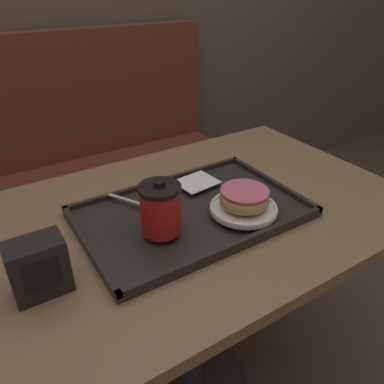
{
  "coord_description": "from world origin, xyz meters",
  "views": [
    {
      "loc": [
        -0.4,
        -0.64,
        1.19
      ],
      "look_at": [
        -0.01,
        -0.02,
        0.77
      ],
      "focal_mm": 35.0,
      "sensor_mm": 36.0,
      "label": 1
    }
  ],
  "objects_px": {
    "coffee_cup_front": "(161,209)",
    "spoon": "(145,205)",
    "donut_chocolate_glazed": "(244,198)",
    "napkin_dispenser": "(39,267)"
  },
  "relations": [
    {
      "from": "coffee_cup_front",
      "to": "spoon",
      "type": "relative_size",
      "value": 0.88
    },
    {
      "from": "donut_chocolate_glazed",
      "to": "spoon",
      "type": "bearing_deg",
      "value": 143.41
    },
    {
      "from": "donut_chocolate_glazed",
      "to": "spoon",
      "type": "xyz_separation_m",
      "value": [
        -0.18,
        0.13,
        -0.03
      ]
    },
    {
      "from": "spoon",
      "to": "donut_chocolate_glazed",
      "type": "bearing_deg",
      "value": 24.13
    },
    {
      "from": "donut_chocolate_glazed",
      "to": "napkin_dispenser",
      "type": "bearing_deg",
      "value": 178.2
    },
    {
      "from": "coffee_cup_front",
      "to": "spoon",
      "type": "height_order",
      "value": "coffee_cup_front"
    },
    {
      "from": "spoon",
      "to": "napkin_dispenser",
      "type": "bearing_deg",
      "value": -94.46
    },
    {
      "from": "donut_chocolate_glazed",
      "to": "napkin_dispenser",
      "type": "xyz_separation_m",
      "value": [
        -0.44,
        0.01,
        -0.0
      ]
    },
    {
      "from": "donut_chocolate_glazed",
      "to": "spoon",
      "type": "relative_size",
      "value": 0.84
    },
    {
      "from": "donut_chocolate_glazed",
      "to": "napkin_dispenser",
      "type": "height_order",
      "value": "napkin_dispenser"
    }
  ]
}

